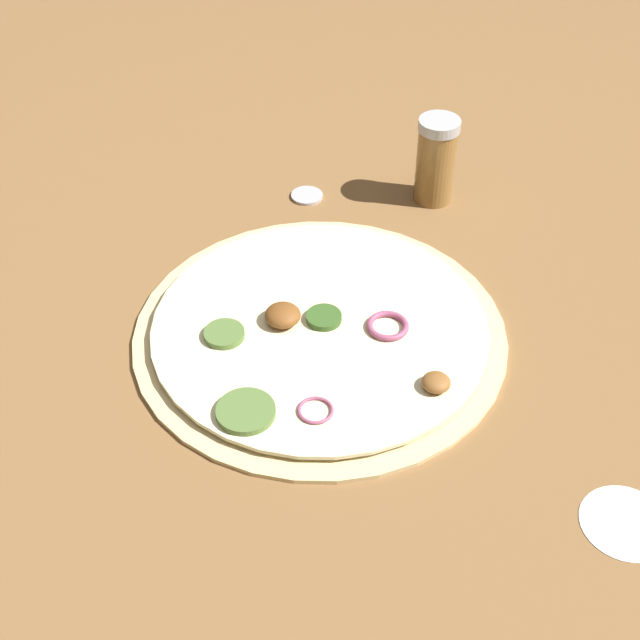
% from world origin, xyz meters
% --- Properties ---
extents(ground_plane, '(3.00, 3.00, 0.00)m').
position_xyz_m(ground_plane, '(0.00, 0.00, 0.00)').
color(ground_plane, brown).
extents(pizza, '(0.36, 0.36, 0.03)m').
position_xyz_m(pizza, '(-0.00, 0.00, 0.01)').
color(pizza, beige).
rests_on(pizza, ground_plane).
extents(spice_jar, '(0.05, 0.05, 0.10)m').
position_xyz_m(spice_jar, '(0.00, -0.26, 0.05)').
color(spice_jar, olive).
rests_on(spice_jar, ground_plane).
extents(loose_cap, '(0.04, 0.04, 0.01)m').
position_xyz_m(loose_cap, '(0.13, -0.20, 0.00)').
color(loose_cap, '#B2B2B7').
rests_on(loose_cap, ground_plane).
extents(flour_patch, '(0.07, 0.07, 0.00)m').
position_xyz_m(flour_patch, '(-0.31, 0.07, 0.00)').
color(flour_patch, white).
rests_on(flour_patch, ground_plane).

